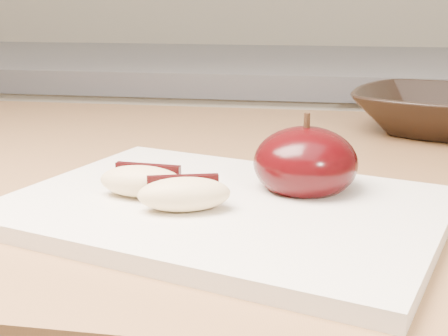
# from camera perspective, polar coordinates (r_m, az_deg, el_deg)

# --- Properties ---
(back_cabinet) EXTENTS (2.40, 0.62, 0.94)m
(back_cabinet) POSITION_cam_1_polar(r_m,az_deg,el_deg) (1.41, 2.69, -9.12)
(back_cabinet) COLOR silver
(back_cabinet) RESTS_ON ground
(cutting_board) EXTENTS (0.36, 0.31, 0.01)m
(cutting_board) POSITION_cam_1_polar(r_m,az_deg,el_deg) (0.46, -0.00, -3.71)
(cutting_board) COLOR silver
(cutting_board) RESTS_ON island_counter
(apple_half) EXTENTS (0.10, 0.10, 0.07)m
(apple_half) POSITION_cam_1_polar(r_m,az_deg,el_deg) (0.49, 7.45, 0.46)
(apple_half) COLOR black
(apple_half) RESTS_ON cutting_board
(apple_wedge_a) EXTENTS (0.07, 0.04, 0.02)m
(apple_wedge_a) POSITION_cam_1_polar(r_m,az_deg,el_deg) (0.47, -7.46, -1.19)
(apple_wedge_a) COLOR beige
(apple_wedge_a) RESTS_ON cutting_board
(apple_wedge_b) EXTENTS (0.07, 0.05, 0.02)m
(apple_wedge_b) POSITION_cam_1_polar(r_m,az_deg,el_deg) (0.44, -3.68, -2.36)
(apple_wedge_b) COLOR beige
(apple_wedge_b) RESTS_ON cutting_board
(bowl) EXTENTS (0.26, 0.26, 0.05)m
(bowl) POSITION_cam_1_polar(r_m,az_deg,el_deg) (0.79, 19.35, 4.89)
(bowl) COLOR black
(bowl) RESTS_ON island_counter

